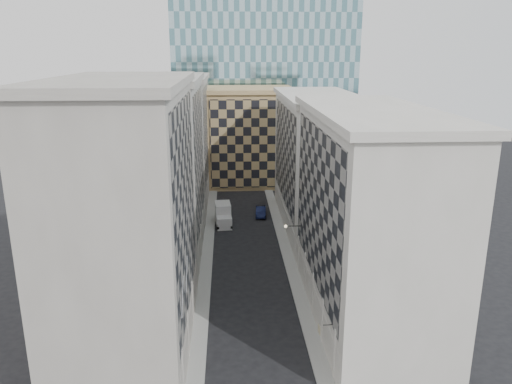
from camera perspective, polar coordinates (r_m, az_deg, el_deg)
name	(u,v)px	position (r m, az deg, el deg)	size (l,w,h in m)	color
sidewalk_west	(207,256)	(65.32, -5.62, -7.34)	(1.50, 100.00, 0.15)	gray
sidewalk_east	(288,255)	(65.69, 3.64, -7.16)	(1.50, 100.00, 0.15)	gray
bldg_left_a	(129,219)	(44.13, -14.30, -3.06)	(10.80, 22.80, 23.70)	#9B958C
bldg_left_b	(162,167)	(65.18, -10.75, 2.82)	(10.80, 22.80, 22.70)	#98958D
bldg_left_c	(178,141)	(86.70, -8.93, 5.80)	(10.80, 22.80, 21.70)	#9B958C
bldg_right_a	(366,216)	(49.36, 12.43, -2.74)	(10.80, 26.80, 20.70)	beige
bldg_right_b	(317,161)	(74.89, 6.98, 3.52)	(10.80, 28.80, 19.70)	beige
tan_block	(250,136)	(99.32, -0.73, 6.45)	(16.80, 14.80, 18.80)	tan
church_tower	(237,44)	(111.99, -2.17, 16.52)	(7.20, 7.20, 51.50)	#2D2823
flagpoles_left	(185,285)	(40.30, -8.17, -10.47)	(0.10, 6.33, 2.33)	gray
bracket_lamp	(287,226)	(57.81, 3.59, -3.92)	(1.98, 0.36, 0.36)	black
box_truck	(223,215)	(76.68, -3.76, -2.69)	(2.73, 5.82, 3.11)	silver
dark_car	(261,211)	(80.34, 0.55, -2.23)	(1.59, 4.56, 1.50)	#0F1537
shop_sign	(320,329)	(42.59, 7.31, -15.27)	(1.15, 0.70, 0.77)	black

